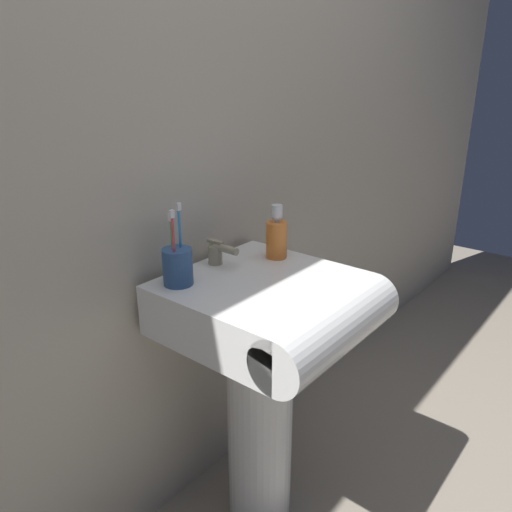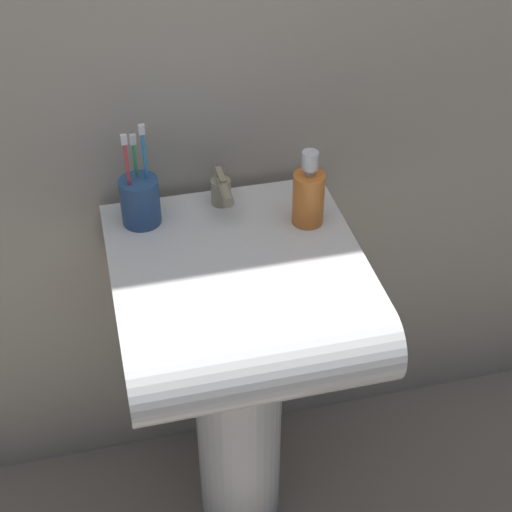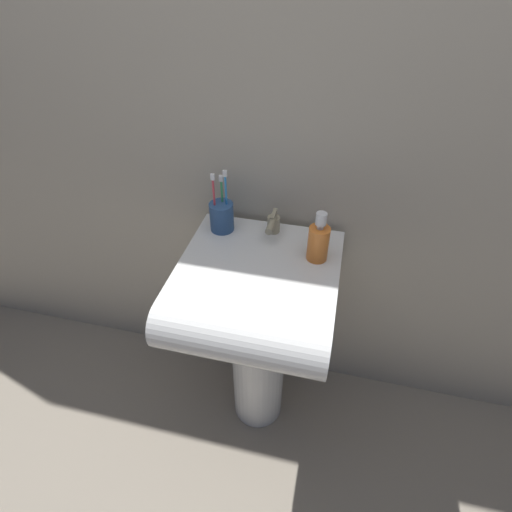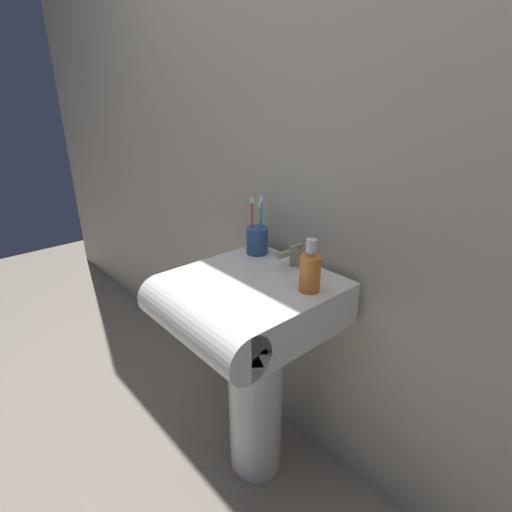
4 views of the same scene
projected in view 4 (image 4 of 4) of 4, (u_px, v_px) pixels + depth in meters
name	position (u px, v px, depth m)	size (l,w,h in m)	color
ground_plane	(256.00, 461.00, 1.58)	(6.00, 6.00, 0.00)	gray
wall_back	(319.00, 143.00, 1.28)	(5.00, 0.05, 2.40)	#B7AD99
sink_pedestal	(256.00, 396.00, 1.45)	(0.20, 0.20, 0.66)	white
sink_basin	(243.00, 304.00, 1.26)	(0.48, 0.52, 0.14)	white
faucet	(293.00, 256.00, 1.35)	(0.04, 0.11, 0.07)	tan
toothbrush_cup	(257.00, 240.00, 1.45)	(0.08, 0.08, 0.22)	#2D5184
soap_bottle	(310.00, 271.00, 1.17)	(0.06, 0.06, 0.16)	orange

